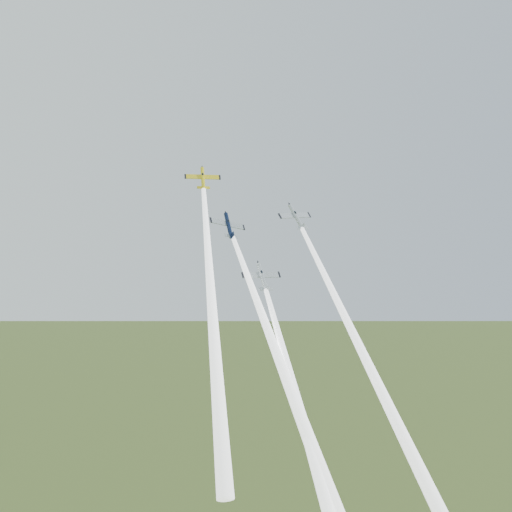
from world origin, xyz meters
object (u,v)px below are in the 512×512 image
Objects in this scene: plane_yellow at (203,178)px; plane_silver_low at (262,277)px; plane_silver_right at (296,217)px; plane_navy at (228,225)px.

plane_yellow reaches higher than plane_silver_low.
plane_silver_right reaches higher than plane_silver_low.
plane_silver_right is 18.67m from plane_silver_low.
plane_navy is 15.93m from plane_silver_right.
plane_navy is 0.98× the size of plane_silver_right.
plane_yellow is 22.50m from plane_silver_right.
plane_silver_right is (15.70, -1.56, 2.19)m from plane_navy.
plane_yellow reaches higher than plane_silver_right.
plane_yellow is 0.89× the size of plane_silver_right.
plane_yellow is at bearing 155.74° from plane_navy.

